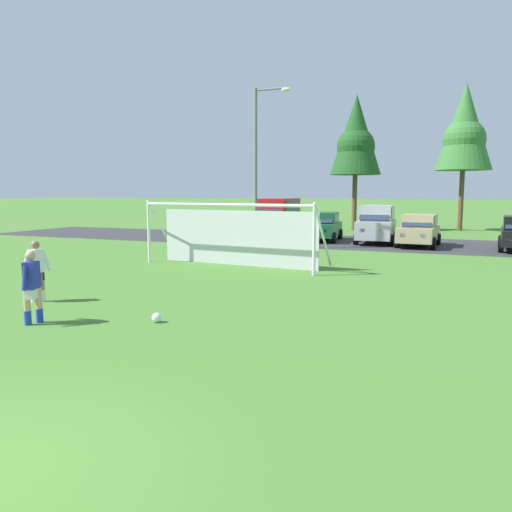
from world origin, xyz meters
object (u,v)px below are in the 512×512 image
(parked_car_slot_center_left, at_px, (377,224))
(street_lamp, at_px, (259,167))
(soccer_goal, at_px, (234,233))
(parked_car_slot_far_left, at_px, (278,217))
(player_defender_far, at_px, (32,287))
(player_striker_near, at_px, (37,271))
(parked_car_slot_left, at_px, (322,226))
(parked_car_slot_center, at_px, (419,230))
(soccer_ball, at_px, (157,318))

(parked_car_slot_center_left, height_order, street_lamp, street_lamp)
(soccer_goal, xyz_separation_m, parked_car_slot_center_left, (3.81, 11.33, -0.18))
(parked_car_slot_far_left, relative_size, street_lamp, 0.61)
(player_defender_far, bearing_deg, player_striker_near, 133.80)
(parked_car_slot_left, relative_size, parked_car_slot_center, 1.01)
(soccer_ball, height_order, parked_car_slot_left, parked_car_slot_left)
(player_defender_far, height_order, parked_car_slot_far_left, parked_car_slot_far_left)
(player_defender_far, distance_m, parked_car_slot_center, 21.14)
(soccer_ball, relative_size, player_striker_near, 0.13)
(soccer_goal, distance_m, player_defender_far, 9.79)
(parked_car_slot_center_left, bearing_deg, parked_car_slot_far_left, 172.82)
(soccer_goal, distance_m, parked_car_slot_center_left, 11.95)
(soccer_ball, bearing_deg, player_defender_far, -155.31)
(player_striker_near, xyz_separation_m, parked_car_slot_center_left, (5.92, 19.33, 0.29))
(player_defender_far, bearing_deg, soccer_ball, 24.69)
(soccer_ball, bearing_deg, parked_car_slot_center, 77.59)
(soccer_goal, height_order, parked_car_slot_left, soccer_goal)
(soccer_ball, bearing_deg, parked_car_slot_center_left, 84.98)
(soccer_ball, distance_m, street_lamp, 15.33)
(parked_car_slot_far_left, bearing_deg, player_striker_near, -88.85)
(player_striker_near, distance_m, player_defender_far, 2.45)
(soccer_ball, height_order, player_defender_far, player_defender_far)
(parked_car_slot_far_left, relative_size, parked_car_slot_center_left, 1.04)
(soccer_ball, bearing_deg, soccer_goal, 103.39)
(player_striker_near, distance_m, street_lamp, 14.19)
(soccer_ball, distance_m, parked_car_slot_center_left, 20.06)
(soccer_goal, bearing_deg, player_striker_near, -104.77)
(parked_car_slot_left, bearing_deg, player_striker_near, -97.89)
(parked_car_slot_far_left, distance_m, parked_car_slot_left, 3.21)
(player_striker_near, height_order, street_lamp, street_lamp)
(player_defender_far, bearing_deg, street_lamp, 93.25)
(parked_car_slot_center, bearing_deg, player_striker_near, -114.47)
(player_striker_near, distance_m, parked_car_slot_far_left, 20.13)
(player_defender_far, xyz_separation_m, parked_car_slot_center, (6.64, 20.07, 0.05))
(parked_car_slot_far_left, xyz_separation_m, parked_car_slot_left, (3.09, -0.72, -0.47))
(player_defender_far, xyz_separation_m, street_lamp, (-0.88, 15.54, 3.34))
(parked_car_slot_far_left, height_order, street_lamp, street_lamp)
(soccer_ball, distance_m, player_defender_far, 2.81)
(parked_car_slot_center, bearing_deg, street_lamp, -148.89)
(parked_car_slot_center_left, height_order, parked_car_slot_center, parked_car_slot_center_left)
(player_striker_near, height_order, parked_car_slot_center, parked_car_slot_center)
(soccer_ball, height_order, player_striker_near, player_striker_near)
(parked_car_slot_far_left, height_order, parked_car_slot_left, parked_car_slot_far_left)
(soccer_goal, relative_size, player_striker_near, 4.61)
(soccer_ball, relative_size, soccer_goal, 0.03)
(player_defender_far, height_order, parked_car_slot_center_left, parked_car_slot_center_left)
(parked_car_slot_left, xyz_separation_m, street_lamp, (-1.88, -5.64, 3.29))
(parked_car_slot_left, height_order, parked_car_slot_center, same)
(parked_car_slot_far_left, bearing_deg, parked_car_slot_center_left, -7.18)
(soccer_goal, height_order, parked_car_slot_center_left, soccer_goal)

